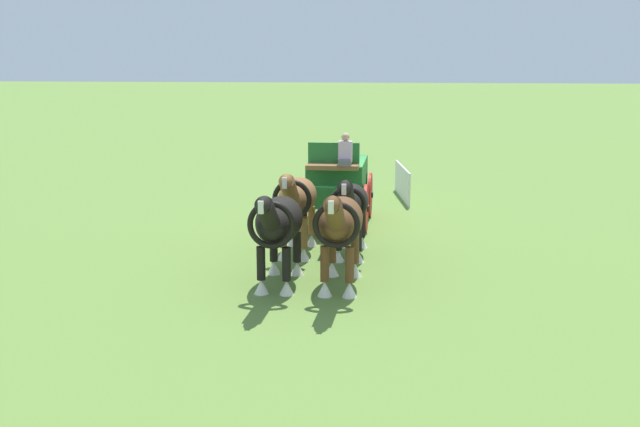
% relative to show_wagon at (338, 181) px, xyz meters
% --- Properties ---
extents(ground_plane, '(220.00, 220.00, 0.00)m').
position_rel_show_wagon_xyz_m(ground_plane, '(-0.14, -0.00, -1.25)').
color(ground_plane, olive).
extents(show_wagon, '(5.63, 1.98, 2.79)m').
position_rel_show_wagon_xyz_m(show_wagon, '(0.00, 0.00, 0.00)').
color(show_wagon, '#236B2D').
rests_on(show_wagon, ground).
extents(draft_horse_rear_near, '(3.02, 0.91, 2.12)m').
position_rel_show_wagon_xyz_m(draft_horse_rear_near, '(3.54, 0.57, 0.02)').
color(draft_horse_rear_near, black).
rests_on(draft_horse_rear_near, ground).
extents(draft_horse_rear_off, '(3.07, 0.96, 2.23)m').
position_rel_show_wagon_xyz_m(draft_horse_rear_off, '(3.50, -0.73, 0.11)').
color(draft_horse_rear_off, brown).
rests_on(draft_horse_rear_off, ground).
extents(draft_horse_lead_near, '(3.12, 0.98, 2.26)m').
position_rel_show_wagon_xyz_m(draft_horse_lead_near, '(6.12, 0.51, 0.14)').
color(draft_horse_lead_near, brown).
rests_on(draft_horse_lead_near, ground).
extents(draft_horse_lead_off, '(3.11, 1.01, 2.22)m').
position_rel_show_wagon_xyz_m(draft_horse_lead_off, '(6.09, -0.79, 0.11)').
color(draft_horse_lead_off, black).
rests_on(draft_horse_lead_off, ground).
extents(sponsor_banner, '(3.18, 0.50, 1.10)m').
position_rel_show_wagon_xyz_m(sponsor_banner, '(-4.16, 1.89, -0.70)').
color(sponsor_banner, silver).
rests_on(sponsor_banner, ground).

